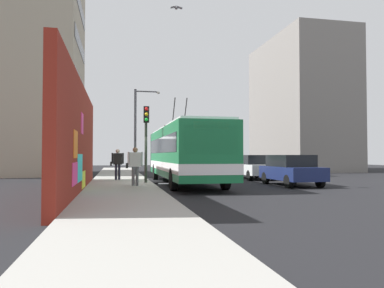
# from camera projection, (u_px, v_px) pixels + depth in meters

# --- Properties ---
(ground_plane) EXTENTS (80.00, 80.00, 0.00)m
(ground_plane) POSITION_uv_depth(u_px,v_px,m) (152.00, 185.00, 19.71)
(ground_plane) COLOR black
(sidewalk_slab) EXTENTS (48.00, 3.20, 0.15)m
(sidewalk_slab) POSITION_uv_depth(u_px,v_px,m) (121.00, 184.00, 19.40)
(sidewalk_slab) COLOR #9E9B93
(sidewalk_slab) RESTS_ON ground_plane
(graffiti_wall) EXTENTS (13.86, 0.32, 4.44)m
(graffiti_wall) POSITION_uv_depth(u_px,v_px,m) (79.00, 139.00, 15.12)
(graffiti_wall) COLOR maroon
(graffiti_wall) RESTS_ON ground_plane
(building_far_left) EXTENTS (10.06, 8.67, 18.29)m
(building_far_left) POSITION_uv_depth(u_px,v_px,m) (25.00, 63.00, 30.55)
(building_far_left) COLOR #9E937F
(building_far_left) RESTS_ON ground_plane
(building_far_right) EXTENTS (12.48, 6.60, 13.61)m
(building_far_right) POSITION_uv_depth(u_px,v_px,m) (300.00, 105.00, 39.10)
(building_far_right) COLOR gray
(building_far_right) RESTS_ON ground_plane
(city_bus) EXTENTS (11.78, 2.66, 4.90)m
(city_bus) POSITION_uv_depth(u_px,v_px,m) (184.00, 152.00, 20.39)
(city_bus) COLOR #19723F
(city_bus) RESTS_ON ground_plane
(parked_car_navy) EXTENTS (4.17, 1.88, 1.58)m
(parked_car_navy) POSITION_uv_depth(u_px,v_px,m) (291.00, 169.00, 19.30)
(parked_car_navy) COLOR navy
(parked_car_navy) RESTS_ON ground_plane
(parked_car_white) EXTENTS (4.23, 1.78, 1.58)m
(parked_car_white) POSITION_uv_depth(u_px,v_px,m) (253.00, 166.00, 24.57)
(parked_car_white) COLOR white
(parked_car_white) RESTS_ON ground_plane
(pedestrian_at_curb) EXTENTS (0.24, 0.78, 1.78)m
(pedestrian_at_curb) POSITION_uv_depth(u_px,v_px,m) (135.00, 163.00, 17.35)
(pedestrian_at_curb) COLOR #595960
(pedestrian_at_curb) RESTS_ON sidewalk_slab
(pedestrian_midblock) EXTENTS (0.24, 0.78, 1.77)m
(pedestrian_midblock) POSITION_uv_depth(u_px,v_px,m) (118.00, 162.00, 21.53)
(pedestrian_midblock) COLOR #1E1E2D
(pedestrian_midblock) RESTS_ON sidewalk_slab
(traffic_light) EXTENTS (0.49, 0.28, 3.96)m
(traffic_light) POSITION_uv_depth(u_px,v_px,m) (146.00, 131.00, 19.28)
(traffic_light) COLOR #2D382D
(traffic_light) RESTS_ON sidewalk_slab
(street_lamp) EXTENTS (0.44, 1.95, 6.38)m
(street_lamp) POSITION_uv_depth(u_px,v_px,m) (138.00, 125.00, 28.01)
(street_lamp) COLOR #4C4C51
(street_lamp) RESTS_ON sidewalk_slab
(flying_pigeons) EXTENTS (0.32, 0.56, 0.13)m
(flying_pigeons) POSITION_uv_depth(u_px,v_px,m) (176.00, 8.00, 17.72)
(flying_pigeons) COLOR slate
(curbside_puddle) EXTENTS (1.05, 1.05, 0.00)m
(curbside_puddle) POSITION_uv_depth(u_px,v_px,m) (162.00, 184.00, 20.53)
(curbside_puddle) COLOR black
(curbside_puddle) RESTS_ON ground_plane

